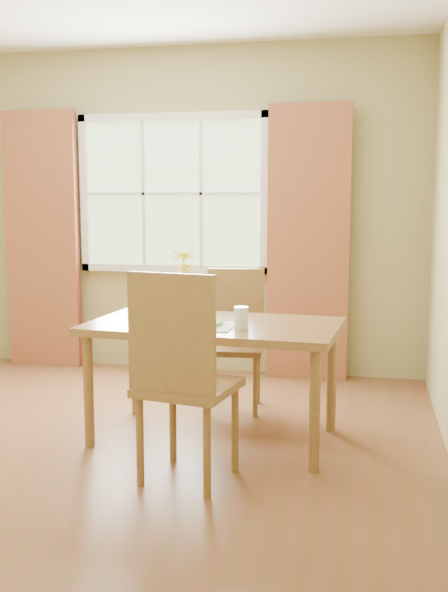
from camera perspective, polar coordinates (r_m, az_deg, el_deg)
The scene contains 12 objects.
room at distance 4.11m, azimuth -11.42°, elevation 6.30°, with size 4.24×3.84×2.74m.
window at distance 5.87m, azimuth -4.26°, elevation 8.40°, with size 1.62×0.06×1.32m.
curtain_left at distance 6.21m, azimuth -14.74°, elevation 4.45°, with size 0.65×0.08×2.20m, color maroon.
curtain_right at distance 5.59m, azimuth 6.97°, elevation 4.28°, with size 0.65×0.08×2.20m, color maroon.
dining_table at distance 4.17m, azimuth -0.82°, elevation -3.21°, with size 1.55×0.96×0.72m.
chair_near at distance 3.51m, azimuth -3.64°, elevation -6.11°, with size 0.54×0.54×1.11m.
chair_far at distance 4.87m, azimuth 0.87°, elevation -2.98°, with size 0.44×0.44×0.97m.
placemat at distance 4.05m, azimuth -2.36°, elevation -2.45°, with size 0.45×0.33×0.01m, color beige.
plate at distance 4.03m, azimuth -2.35°, elevation -2.36°, with size 0.26×0.26×0.01m, color #84D836.
croissant_sandwich at distance 4.08m, azimuth -2.44°, elevation -1.35°, with size 0.17×0.13×0.11m.
water_glass at distance 3.97m, azimuth 1.42°, elevation -1.83°, with size 0.08×0.08×0.12m.
flower_vase at distance 4.40m, azimuth -3.28°, elevation 1.63°, with size 0.17×0.17×0.41m.
Camera 1 is at (1.60, -3.78, 1.47)m, focal length 42.00 mm.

